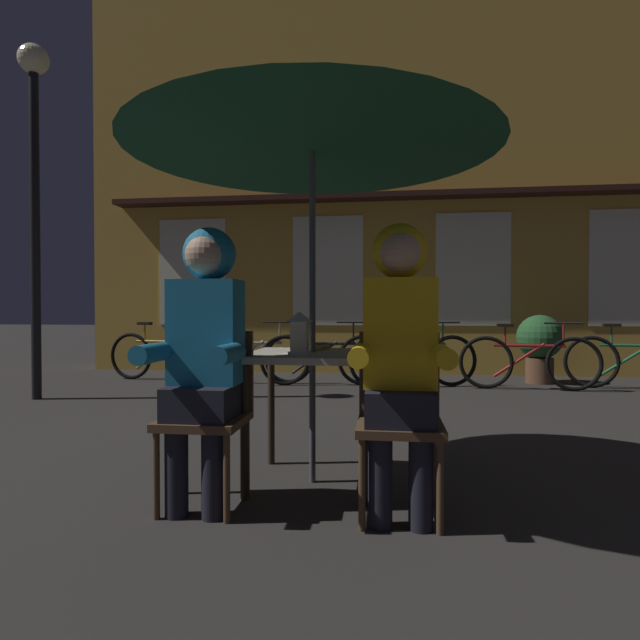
# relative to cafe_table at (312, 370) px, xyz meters

# --- Properties ---
(ground_plane) EXTENTS (60.00, 60.00, 0.00)m
(ground_plane) POSITION_rel_cafe_table_xyz_m (0.00, 0.00, -0.64)
(ground_plane) COLOR #2D2B28
(cafe_table) EXTENTS (0.72, 0.72, 0.74)m
(cafe_table) POSITION_rel_cafe_table_xyz_m (0.00, 0.00, 0.00)
(cafe_table) COLOR #B2AD9E
(cafe_table) RESTS_ON ground_plane
(patio_umbrella) EXTENTS (2.10, 2.10, 2.31)m
(patio_umbrella) POSITION_rel_cafe_table_xyz_m (0.00, 0.00, 1.42)
(patio_umbrella) COLOR #4C4C51
(patio_umbrella) RESTS_ON ground_plane
(lantern) EXTENTS (0.11, 0.11, 0.23)m
(lantern) POSITION_rel_cafe_table_xyz_m (-0.06, -0.11, 0.22)
(lantern) COLOR white
(lantern) RESTS_ON cafe_table
(chair_left) EXTENTS (0.40, 0.40, 0.87)m
(chair_left) POSITION_rel_cafe_table_xyz_m (-0.48, -0.37, -0.15)
(chair_left) COLOR #513823
(chair_left) RESTS_ON ground_plane
(chair_right) EXTENTS (0.40, 0.40, 0.87)m
(chair_right) POSITION_rel_cafe_table_xyz_m (0.48, -0.37, -0.15)
(chair_right) COLOR #513823
(chair_right) RESTS_ON ground_plane
(person_left_hooded) EXTENTS (0.45, 0.56, 1.40)m
(person_left_hooded) POSITION_rel_cafe_table_xyz_m (-0.48, -0.43, 0.21)
(person_left_hooded) COLOR black
(person_left_hooded) RESTS_ON ground_plane
(person_right_hooded) EXTENTS (0.45, 0.56, 1.40)m
(person_right_hooded) POSITION_rel_cafe_table_xyz_m (0.48, -0.43, 0.21)
(person_right_hooded) COLOR black
(person_right_hooded) RESTS_ON ground_plane
(shopfront_building) EXTENTS (10.00, 0.93, 6.20)m
(shopfront_building) POSITION_rel_cafe_table_xyz_m (0.61, 5.40, 2.45)
(shopfront_building) COLOR gold
(shopfront_building) RESTS_ON ground_plane
(street_lamp) EXTENTS (0.32, 0.32, 3.88)m
(street_lamp) POSITION_rel_cafe_table_xyz_m (-3.41, 2.32, 2.08)
(street_lamp) COLOR black
(street_lamp) RESTS_ON ground_plane
(bicycle_nearest) EXTENTS (1.67, 0.27, 0.84)m
(bicycle_nearest) POSITION_rel_cafe_table_xyz_m (-2.68, 3.94, -0.29)
(bicycle_nearest) COLOR black
(bicycle_nearest) RESTS_ON ground_plane
(bicycle_second) EXTENTS (1.67, 0.28, 0.84)m
(bicycle_second) POSITION_rel_cafe_table_xyz_m (-1.38, 3.79, -0.29)
(bicycle_second) COLOR black
(bicycle_second) RESTS_ON ground_plane
(bicycle_third) EXTENTS (1.67, 0.29, 0.84)m
(bicycle_third) POSITION_rel_cafe_table_xyz_m (-0.40, 3.76, -0.29)
(bicycle_third) COLOR black
(bicycle_third) RESTS_ON ground_plane
(bicycle_fourth) EXTENTS (1.64, 0.44, 0.84)m
(bicycle_fourth) POSITION_rel_cafe_table_xyz_m (0.76, 3.76, -0.29)
(bicycle_fourth) COLOR black
(bicycle_fourth) RESTS_ON ground_plane
(bicycle_fifth) EXTENTS (1.68, 0.17, 0.84)m
(bicycle_fifth) POSITION_rel_cafe_table_xyz_m (2.16, 3.70, -0.29)
(bicycle_fifth) COLOR black
(bicycle_fifth) RESTS_ON ground_plane
(bicycle_furthest) EXTENTS (1.67, 0.26, 0.84)m
(bicycle_furthest) POSITION_rel_cafe_table_xyz_m (3.49, 3.90, -0.29)
(bicycle_furthest) COLOR black
(bicycle_furthest) RESTS_ON ground_plane
(book) EXTENTS (0.22, 0.18, 0.02)m
(book) POSITION_rel_cafe_table_xyz_m (-0.04, 0.20, 0.11)
(book) COLOR olive
(book) RESTS_ON cafe_table
(potted_plant) EXTENTS (0.60, 0.60, 0.92)m
(potted_plant) POSITION_rel_cafe_table_xyz_m (2.47, 4.35, -0.09)
(potted_plant) COLOR brown
(potted_plant) RESTS_ON ground_plane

